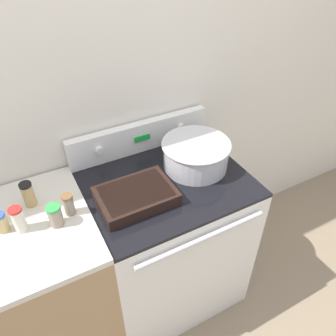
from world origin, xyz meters
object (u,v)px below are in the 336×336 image
mixing_bowl (196,153)px  casserole_dish (136,195)px  spice_jar_black_cap (28,194)px  spice_jar_red_cap (19,219)px  ladle (216,143)px  spice_jar_blue_cap (1,222)px  spice_jar_brown_cap (69,204)px  spice_jar_green_cap (55,216)px

mixing_bowl → casserole_dish: 0.40m
mixing_bowl → spice_jar_black_cap: size_ratio=2.89×
spice_jar_red_cap → ladle: bearing=7.1°
spice_jar_blue_cap → spice_jar_black_cap: bearing=37.8°
casserole_dish → spice_jar_brown_cap: spice_jar_brown_cap is taller
spice_jar_red_cap → spice_jar_brown_cap: bearing=-0.5°
casserole_dish → spice_jar_green_cap: bearing=177.7°
ladle → spice_jar_brown_cap: 0.88m
casserole_dish → spice_jar_black_cap: bearing=156.4°
spice_jar_red_cap → spice_jar_blue_cap: 0.08m
spice_jar_green_cap → spice_jar_blue_cap: 0.22m
spice_jar_brown_cap → spice_jar_red_cap: (-0.20, 0.00, 0.01)m
mixing_bowl → spice_jar_black_cap: bearing=173.3°
spice_jar_brown_cap → spice_jar_blue_cap: bearing=172.3°
spice_jar_blue_cap → casserole_dish: bearing=-8.9°
mixing_bowl → spice_jar_red_cap: mixing_bowl is taller
mixing_bowl → casserole_dish: bearing=-166.0°
spice_jar_brown_cap → spice_jar_green_cap: (-0.07, -0.04, -0.00)m
mixing_bowl → spice_jar_green_cap: (-0.74, -0.08, -0.02)m
ladle → mixing_bowl: bearing=-155.0°
mixing_bowl → spice_jar_green_cap: 0.75m
mixing_bowl → spice_jar_blue_cap: (-0.95, -0.01, -0.02)m
mixing_bowl → spice_jar_black_cap: mixing_bowl is taller
ladle → spice_jar_black_cap: (-1.02, 0.00, 0.05)m
spice_jar_red_cap → spice_jar_blue_cap: bearing=153.2°
spice_jar_black_cap → spice_jar_red_cap: spice_jar_black_cap is taller
mixing_bowl → spice_jar_blue_cap: 0.95m
spice_jar_brown_cap → spice_jar_blue_cap: size_ratio=1.15×
mixing_bowl → ladle: (0.20, 0.09, -0.06)m
spice_jar_green_cap → spice_jar_blue_cap: spice_jar_green_cap is taller
casserole_dish → spice_jar_red_cap: bearing=173.8°
casserole_dish → mixing_bowl: bearing=14.0°
mixing_bowl → ladle: 0.23m
spice_jar_brown_cap → spice_jar_black_cap: spice_jar_black_cap is taller
ladle → casserole_dish: bearing=-162.1°
spice_jar_brown_cap → spice_jar_red_cap: spice_jar_red_cap is taller
spice_jar_green_cap → mixing_bowl: bearing=6.2°
spice_jar_blue_cap → spice_jar_red_cap: bearing=-26.8°
spice_jar_brown_cap → spice_jar_black_cap: 0.20m
ladle → spice_jar_green_cap: spice_jar_green_cap is taller
mixing_bowl → spice_jar_blue_cap: size_ratio=3.92×
casserole_dish → spice_jar_red_cap: 0.50m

